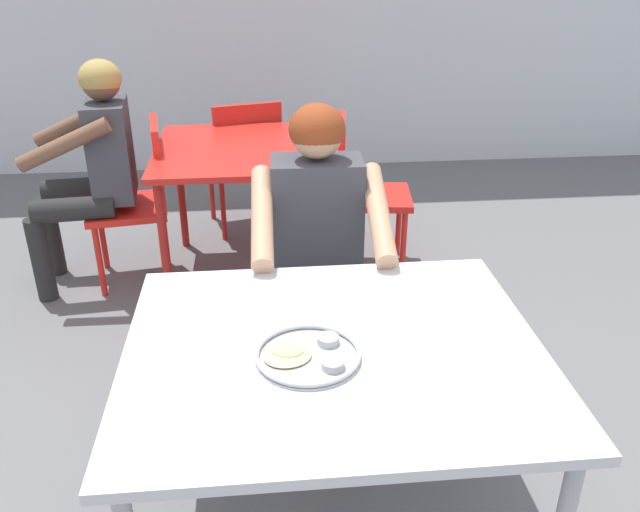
{
  "coord_description": "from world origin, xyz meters",
  "views": [
    {
      "loc": [
        -0.11,
        -1.4,
        1.72
      ],
      "look_at": [
        0.06,
        0.32,
        0.87
      ],
      "focal_mm": 36.61,
      "sensor_mm": 36.0,
      "label": 1
    }
  ],
  "objects_px": {
    "thali_tray": "(306,355)",
    "table_background_red": "(249,161)",
    "diner_foreground": "(319,237)",
    "chair_foreground": "(315,262)",
    "chair_red_right": "(360,185)",
    "chair_red_far": "(245,156)",
    "chair_red_left": "(141,193)",
    "table_foreground": "(334,366)",
    "patron_background": "(92,156)"
  },
  "relations": [
    {
      "from": "diner_foreground",
      "to": "table_background_red",
      "type": "height_order",
      "value": "diner_foreground"
    },
    {
      "from": "chair_foreground",
      "to": "chair_red_right",
      "type": "bearing_deg",
      "value": 70.41
    },
    {
      "from": "thali_tray",
      "to": "chair_red_far",
      "type": "relative_size",
      "value": 0.33
    },
    {
      "from": "thali_tray",
      "to": "chair_red_far",
      "type": "height_order",
      "value": "chair_red_far"
    },
    {
      "from": "diner_foreground",
      "to": "chair_red_far",
      "type": "xyz_separation_m",
      "value": [
        -0.3,
        1.73,
        -0.22
      ]
    },
    {
      "from": "chair_red_left",
      "to": "chair_red_far",
      "type": "xyz_separation_m",
      "value": [
        0.54,
        0.59,
        -0.0
      ]
    },
    {
      "from": "table_background_red",
      "to": "chair_red_right",
      "type": "height_order",
      "value": "chair_red_right"
    },
    {
      "from": "table_background_red",
      "to": "patron_background",
      "type": "distance_m",
      "value": 0.79
    },
    {
      "from": "thali_tray",
      "to": "patron_background",
      "type": "height_order",
      "value": "patron_background"
    },
    {
      "from": "thali_tray",
      "to": "table_background_red",
      "type": "bearing_deg",
      "value": 94.71
    },
    {
      "from": "diner_foreground",
      "to": "chair_red_right",
      "type": "distance_m",
      "value": 1.23
    },
    {
      "from": "chair_foreground",
      "to": "chair_red_far",
      "type": "relative_size",
      "value": 1.01
    },
    {
      "from": "table_foreground",
      "to": "chair_red_left",
      "type": "relative_size",
      "value": 1.3
    },
    {
      "from": "chair_foreground",
      "to": "table_background_red",
      "type": "bearing_deg",
      "value": 106.64
    },
    {
      "from": "chair_red_right",
      "to": "patron_background",
      "type": "height_order",
      "value": "patron_background"
    },
    {
      "from": "table_background_red",
      "to": "patron_background",
      "type": "relative_size",
      "value": 0.81
    },
    {
      "from": "thali_tray",
      "to": "table_background_red",
      "type": "height_order",
      "value": "thali_tray"
    },
    {
      "from": "chair_foreground",
      "to": "diner_foreground",
      "type": "relative_size",
      "value": 0.72
    },
    {
      "from": "table_foreground",
      "to": "table_background_red",
      "type": "xyz_separation_m",
      "value": [
        -0.23,
        1.83,
        0.01
      ]
    },
    {
      "from": "diner_foreground",
      "to": "patron_background",
      "type": "distance_m",
      "value": 1.53
    },
    {
      "from": "table_foreground",
      "to": "chair_red_far",
      "type": "bearing_deg",
      "value": 96.31
    },
    {
      "from": "diner_foreground",
      "to": "chair_red_left",
      "type": "relative_size",
      "value": 1.37
    },
    {
      "from": "table_foreground",
      "to": "chair_red_far",
      "type": "xyz_separation_m",
      "value": [
        -0.27,
        2.45,
        -0.16
      ]
    },
    {
      "from": "diner_foreground",
      "to": "chair_red_right",
      "type": "bearing_deg",
      "value": 73.82
    },
    {
      "from": "chair_red_left",
      "to": "thali_tray",
      "type": "bearing_deg",
      "value": -68.95
    },
    {
      "from": "chair_red_far",
      "to": "chair_red_left",
      "type": "bearing_deg",
      "value": -132.42
    },
    {
      "from": "table_foreground",
      "to": "chair_foreground",
      "type": "distance_m",
      "value": 0.96
    },
    {
      "from": "patron_background",
      "to": "chair_red_left",
      "type": "bearing_deg",
      "value": 7.96
    },
    {
      "from": "table_background_red",
      "to": "patron_background",
      "type": "bearing_deg",
      "value": -179.35
    },
    {
      "from": "thali_tray",
      "to": "chair_red_left",
      "type": "distance_m",
      "value": 2.06
    },
    {
      "from": "thali_tray",
      "to": "table_foreground",
      "type": "bearing_deg",
      "value": 33.15
    },
    {
      "from": "table_background_red",
      "to": "chair_red_far",
      "type": "xyz_separation_m",
      "value": [
        -0.04,
        0.61,
        -0.16
      ]
    },
    {
      "from": "thali_tray",
      "to": "chair_red_right",
      "type": "height_order",
      "value": "chair_red_right"
    },
    {
      "from": "table_foreground",
      "to": "chair_red_left",
      "type": "height_order",
      "value": "chair_red_left"
    },
    {
      "from": "patron_background",
      "to": "chair_red_right",
      "type": "bearing_deg",
      "value": 2.14
    },
    {
      "from": "diner_foreground",
      "to": "table_background_red",
      "type": "distance_m",
      "value": 1.15
    },
    {
      "from": "chair_red_left",
      "to": "patron_background",
      "type": "height_order",
      "value": "patron_background"
    },
    {
      "from": "thali_tray",
      "to": "chair_foreground",
      "type": "height_order",
      "value": "chair_foreground"
    },
    {
      "from": "table_foreground",
      "to": "chair_foreground",
      "type": "xyz_separation_m",
      "value": [
        0.03,
        0.95,
        -0.15
      ]
    },
    {
      "from": "chair_red_left",
      "to": "chair_red_right",
      "type": "distance_m",
      "value": 1.18
    },
    {
      "from": "thali_tray",
      "to": "chair_foreground",
      "type": "distance_m",
      "value": 1.03
    },
    {
      "from": "patron_background",
      "to": "chair_red_far",
      "type": "bearing_deg",
      "value": 39.48
    },
    {
      "from": "chair_foreground",
      "to": "chair_red_left",
      "type": "bearing_deg",
      "value": 132.85
    },
    {
      "from": "patron_background",
      "to": "thali_tray",
      "type": "bearing_deg",
      "value": -63.2
    },
    {
      "from": "table_background_red",
      "to": "chair_red_far",
      "type": "relative_size",
      "value": 1.14
    },
    {
      "from": "chair_foreground",
      "to": "chair_red_left",
      "type": "xyz_separation_m",
      "value": [
        -0.84,
        0.91,
        -0.0
      ]
    },
    {
      "from": "chair_red_far",
      "to": "patron_background",
      "type": "height_order",
      "value": "patron_background"
    },
    {
      "from": "table_foreground",
      "to": "table_background_red",
      "type": "distance_m",
      "value": 1.85
    },
    {
      "from": "chair_foreground",
      "to": "chair_red_right",
      "type": "distance_m",
      "value": 0.99
    },
    {
      "from": "diner_foreground",
      "to": "chair_red_far",
      "type": "relative_size",
      "value": 1.41
    }
  ]
}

